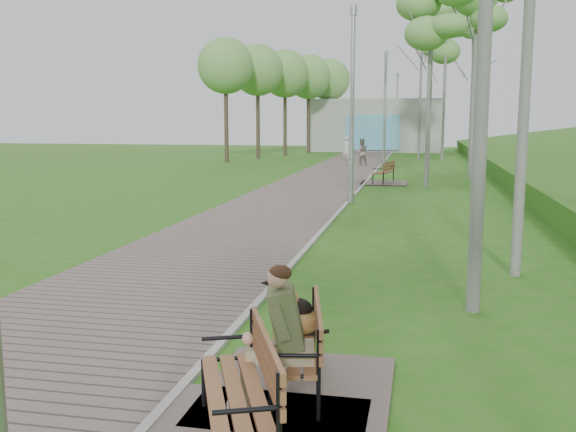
# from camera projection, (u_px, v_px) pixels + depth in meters

# --- Properties ---
(walkway) EXTENTS (3.50, 67.00, 0.04)m
(walkway) POSITION_uv_depth(u_px,v_px,m) (305.00, 192.00, 21.93)
(walkway) COLOR #695A55
(walkway) RESTS_ON ground
(kerb) EXTENTS (0.10, 67.00, 0.05)m
(kerb) POSITION_uv_depth(u_px,v_px,m) (356.00, 193.00, 21.58)
(kerb) COLOR #999993
(kerb) RESTS_ON ground
(building_north) EXTENTS (10.00, 5.20, 4.00)m
(building_north) POSITION_uv_depth(u_px,v_px,m) (375.00, 125.00, 50.12)
(building_north) COLOR #9E9E99
(building_north) RESTS_ON ground
(bench_main) EXTENTS (1.67, 1.85, 1.45)m
(bench_main) POSITION_uv_depth(u_px,v_px,m) (288.00, 351.00, 5.77)
(bench_main) COLOR #695A55
(bench_main) RESTS_ON ground
(bench_second) EXTENTS (1.79, 1.99, 1.10)m
(bench_second) POSITION_uv_depth(u_px,v_px,m) (237.00, 424.00, 4.81)
(bench_second) COLOR #695A55
(bench_second) RESTS_ON ground
(bench_third) EXTENTS (1.73, 1.92, 1.06)m
(bench_third) POSITION_uv_depth(u_px,v_px,m) (383.00, 179.00, 24.82)
(bench_third) COLOR #695A55
(bench_third) RESTS_ON ground
(lamp_post_second) EXTENTS (0.22, 0.22, 5.68)m
(lamp_post_second) POSITION_uv_depth(u_px,v_px,m) (352.00, 113.00, 18.66)
(lamp_post_second) COLOR #9DA0A5
(lamp_post_second) RESTS_ON ground
(lamp_post_third) EXTENTS (0.23, 0.23, 5.88)m
(lamp_post_third) POSITION_uv_depth(u_px,v_px,m) (385.00, 114.00, 32.80)
(lamp_post_third) COLOR #9DA0A5
(lamp_post_third) RESTS_ON ground
(lamp_post_far) EXTENTS (0.23, 0.23, 5.89)m
(lamp_post_far) POSITION_uv_depth(u_px,v_px,m) (397.00, 115.00, 48.38)
(lamp_post_far) COLOR #9DA0A5
(lamp_post_far) RESTS_ON ground
(pedestrian_near) EXTENTS (0.65, 0.52, 1.56)m
(pedestrian_near) POSITION_uv_depth(u_px,v_px,m) (346.00, 150.00, 35.48)
(pedestrian_near) COLOR beige
(pedestrian_near) RESTS_ON ground
(pedestrian_far) EXTENTS (0.86, 0.77, 1.46)m
(pedestrian_far) POSITION_uv_depth(u_px,v_px,m) (361.00, 152.00, 33.90)
(pedestrian_far) COLOR gray
(pedestrian_far) RESTS_ON ground
(birch_mid_c) EXTENTS (2.31, 2.31, 7.47)m
(birch_mid_c) POSITION_uv_depth(u_px,v_px,m) (431.00, 22.00, 22.57)
(birch_mid_c) COLOR silver
(birch_mid_c) RESTS_ON ground
(birch_far_a) EXTENTS (2.93, 2.93, 8.98)m
(birch_far_a) POSITION_uv_depth(u_px,v_px,m) (477.00, 6.00, 26.18)
(birch_far_a) COLOR silver
(birch_far_a) RESTS_ON ground
(birch_far_b) EXTENTS (2.37, 2.37, 8.64)m
(birch_far_b) POSITION_uv_depth(u_px,v_px,m) (433.00, 10.00, 25.56)
(birch_far_b) COLOR silver
(birch_far_b) RESTS_ON ground
(birch_far_c) EXTENTS (2.69, 2.69, 8.77)m
(birch_far_c) POSITION_uv_depth(u_px,v_px,m) (446.00, 42.00, 37.10)
(birch_far_c) COLOR silver
(birch_far_c) RESTS_ON ground
(birch_distant_a) EXTENTS (2.70, 2.70, 9.59)m
(birch_distant_a) POSITION_uv_depth(u_px,v_px,m) (422.00, 31.00, 37.28)
(birch_distant_a) COLOR silver
(birch_distant_a) RESTS_ON ground
(birch_distant_b) EXTENTS (2.78, 2.78, 8.98)m
(birch_distant_b) POSITION_uv_depth(u_px,v_px,m) (474.00, 43.00, 38.82)
(birch_distant_b) COLOR silver
(birch_distant_b) RESTS_ON ground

